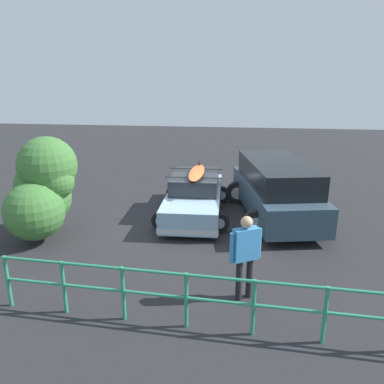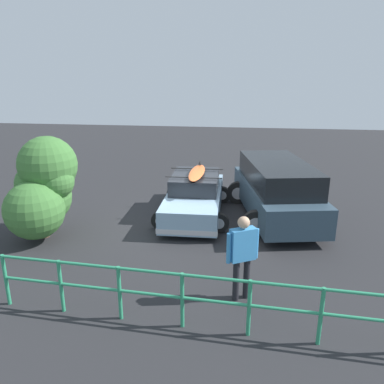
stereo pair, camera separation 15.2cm
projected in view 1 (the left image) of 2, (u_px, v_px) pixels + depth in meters
name	position (u px, v px, depth m)	size (l,w,h in m)	color
ground_plane	(190.00, 222.00, 11.45)	(44.00, 44.00, 0.02)	#28282B
sedan_car	(195.00, 196.00, 11.91)	(2.32, 4.28, 1.59)	#8CADC6
suv_car	(276.00, 189.00, 11.61)	(3.14, 5.10, 1.79)	#334756
person_bystander	(245.00, 250.00, 7.23)	(0.61, 0.42, 1.76)	black
railing_fence	(219.00, 296.00, 6.39)	(8.18, 0.54, 1.07)	#2D9366
bush_near_left	(42.00, 191.00, 10.04)	(1.78, 2.24, 2.76)	#4C3828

